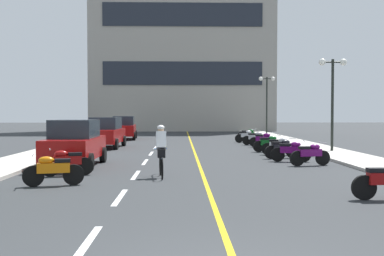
% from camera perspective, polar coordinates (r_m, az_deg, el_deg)
% --- Properties ---
extents(ground_plane, '(140.00, 140.00, 0.00)m').
position_cam_1_polar(ground_plane, '(26.28, -0.38, -2.63)').
color(ground_plane, '#2D3033').
extents(curb_left, '(2.40, 72.00, 0.12)m').
position_cam_1_polar(curb_left, '(30.02, -14.38, -2.01)').
color(curb_left, '#B7B2A8').
rests_on(curb_left, ground).
extents(curb_right, '(2.40, 72.00, 0.12)m').
position_cam_1_polar(curb_right, '(30.26, 13.28, -1.97)').
color(curb_right, '#B7B2A8').
rests_on(curb_right, ground).
extents(lane_dash_0, '(0.14, 2.20, 0.01)m').
position_cam_1_polar(lane_dash_0, '(7.64, -13.11, -13.99)').
color(lane_dash_0, silver).
rests_on(lane_dash_0, ground).
extents(lane_dash_1, '(0.14, 2.20, 0.01)m').
position_cam_1_polar(lane_dash_1, '(11.48, -9.04, -8.57)').
color(lane_dash_1, silver).
rests_on(lane_dash_1, ground).
extents(lane_dash_2, '(0.14, 2.20, 0.01)m').
position_cam_1_polar(lane_dash_2, '(15.41, -7.08, -5.87)').
color(lane_dash_2, silver).
rests_on(lane_dash_2, ground).
extents(lane_dash_3, '(0.14, 2.20, 0.01)m').
position_cam_1_polar(lane_dash_3, '(19.36, -5.92, -4.27)').
color(lane_dash_3, silver).
rests_on(lane_dash_3, ground).
extents(lane_dash_4, '(0.14, 2.20, 0.01)m').
position_cam_1_polar(lane_dash_4, '(23.33, -5.16, -3.21)').
color(lane_dash_4, silver).
rests_on(lane_dash_4, ground).
extents(lane_dash_5, '(0.14, 2.20, 0.01)m').
position_cam_1_polar(lane_dash_5, '(27.31, -4.62, -2.46)').
color(lane_dash_5, silver).
rests_on(lane_dash_5, ground).
extents(lane_dash_6, '(0.14, 2.20, 0.01)m').
position_cam_1_polar(lane_dash_6, '(31.30, -4.22, -1.90)').
color(lane_dash_6, silver).
rests_on(lane_dash_6, ground).
extents(lane_dash_7, '(0.14, 2.20, 0.01)m').
position_cam_1_polar(lane_dash_7, '(35.29, -3.91, -1.46)').
color(lane_dash_7, silver).
rests_on(lane_dash_7, ground).
extents(lane_dash_8, '(0.14, 2.20, 0.01)m').
position_cam_1_polar(lane_dash_8, '(39.28, -3.66, -1.12)').
color(lane_dash_8, silver).
rests_on(lane_dash_8, ground).
extents(lane_dash_9, '(0.14, 2.20, 0.01)m').
position_cam_1_polar(lane_dash_9, '(43.27, -3.46, -0.83)').
color(lane_dash_9, silver).
rests_on(lane_dash_9, ground).
extents(lane_dash_10, '(0.14, 2.20, 0.01)m').
position_cam_1_polar(lane_dash_10, '(47.26, -3.29, -0.60)').
color(lane_dash_10, silver).
rests_on(lane_dash_10, ground).
extents(lane_dash_11, '(0.14, 2.20, 0.01)m').
position_cam_1_polar(lane_dash_11, '(51.26, -3.15, -0.40)').
color(lane_dash_11, silver).
rests_on(lane_dash_11, ground).
extents(centre_line_yellow, '(0.12, 66.00, 0.01)m').
position_cam_1_polar(centre_line_yellow, '(29.28, -0.00, -2.16)').
color(centre_line_yellow, gold).
rests_on(centre_line_yellow, ground).
extents(office_building, '(20.93, 6.85, 21.47)m').
position_cam_1_polar(office_building, '(54.25, -1.19, 11.10)').
color(office_building, '#9E998E').
rests_on(office_building, ground).
extents(street_lamp_mid, '(1.46, 0.36, 4.76)m').
position_cam_1_polar(street_lamp_mid, '(24.64, 17.25, 5.45)').
color(street_lamp_mid, black).
rests_on(street_lamp_mid, curb_right).
extents(street_lamp_far, '(1.46, 0.36, 5.19)m').
position_cam_1_polar(street_lamp_far, '(41.22, 9.38, 4.44)').
color(street_lamp_far, black).
rests_on(street_lamp_far, curb_right).
extents(parked_car_near, '(1.92, 4.20, 1.82)m').
position_cam_1_polar(parked_car_near, '(18.24, -14.50, -1.82)').
color(parked_car_near, black).
rests_on(parked_car_near, ground).
extents(parked_car_mid, '(2.04, 4.26, 1.82)m').
position_cam_1_polar(parked_car_mid, '(27.52, -10.78, -0.55)').
color(parked_car_mid, black).
rests_on(parked_car_mid, ground).
extents(parked_car_far, '(2.12, 4.29, 1.82)m').
position_cam_1_polar(parked_car_far, '(35.97, -8.55, 0.04)').
color(parked_car_far, black).
rests_on(parked_car_far, ground).
extents(motorcycle_2, '(1.68, 0.67, 0.92)m').
position_cam_1_polar(motorcycle_2, '(13.58, -17.05, -5.00)').
color(motorcycle_2, black).
rests_on(motorcycle_2, ground).
extents(motorcycle_3, '(1.65, 0.75, 0.92)m').
position_cam_1_polar(motorcycle_3, '(15.58, -15.43, -4.10)').
color(motorcycle_3, black).
rests_on(motorcycle_3, ground).
extents(motorcycle_4, '(1.68, 0.64, 0.92)m').
position_cam_1_polar(motorcycle_4, '(18.48, 14.65, -3.16)').
color(motorcycle_4, black).
rests_on(motorcycle_4, ground).
extents(motorcycle_5, '(1.70, 0.60, 0.92)m').
position_cam_1_polar(motorcycle_5, '(19.77, 12.34, -2.81)').
color(motorcycle_5, black).
rests_on(motorcycle_5, ground).
extents(motorcycle_6, '(1.66, 0.73, 0.92)m').
position_cam_1_polar(motorcycle_6, '(21.15, 11.22, -2.49)').
color(motorcycle_6, black).
rests_on(motorcycle_6, ground).
extents(motorcycle_7, '(1.66, 0.74, 0.92)m').
position_cam_1_polar(motorcycle_7, '(22.70, 10.88, -2.19)').
color(motorcycle_7, black).
rests_on(motorcycle_7, ground).
extents(motorcycle_8, '(1.70, 0.60, 0.92)m').
position_cam_1_polar(motorcycle_8, '(24.41, 9.65, -1.90)').
color(motorcycle_8, black).
rests_on(motorcycle_8, ground).
extents(motorcycle_9, '(1.64, 0.78, 0.92)m').
position_cam_1_polar(motorcycle_9, '(27.84, 8.98, -1.42)').
color(motorcycle_9, black).
rests_on(motorcycle_9, ground).
extents(motorcycle_10, '(1.69, 0.61, 0.92)m').
position_cam_1_polar(motorcycle_10, '(29.48, 8.01, -1.23)').
color(motorcycle_10, black).
rests_on(motorcycle_10, ground).
extents(motorcycle_11, '(1.63, 0.81, 0.92)m').
position_cam_1_polar(motorcycle_11, '(32.00, 6.83, -0.98)').
color(motorcycle_11, black).
rests_on(motorcycle_11, ground).
extents(motorcycle_12, '(1.64, 0.78, 0.92)m').
position_cam_1_polar(motorcycle_12, '(33.79, 7.10, -0.83)').
color(motorcycle_12, black).
rests_on(motorcycle_12, ground).
extents(cyclist_rider, '(0.43, 1.77, 1.71)m').
position_cam_1_polar(cyclist_rider, '(14.76, -3.90, -2.75)').
color(cyclist_rider, black).
rests_on(cyclist_rider, ground).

